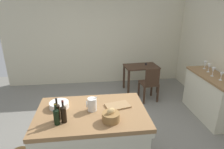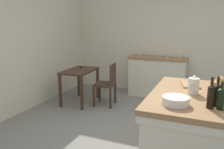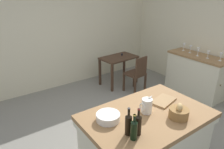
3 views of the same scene
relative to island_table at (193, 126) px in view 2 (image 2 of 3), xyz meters
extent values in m
plane|color=slate|center=(0.26, 0.65, -0.48)|extent=(6.76, 6.76, 0.00)
cube|color=beige|center=(0.26, 3.25, 0.82)|extent=(5.32, 0.12, 2.60)
cube|color=beige|center=(2.86, 0.65, 0.82)|extent=(0.12, 5.20, 2.60)
cube|color=olive|center=(0.00, 0.00, 0.38)|extent=(1.56, 1.02, 0.06)
cube|color=beige|center=(0.00, 0.00, 0.31)|extent=(1.54, 1.00, 0.08)
cube|color=beige|center=(0.00, 0.00, -0.06)|extent=(1.48, 0.94, 0.83)
cube|color=olive|center=(2.52, 0.99, 0.44)|extent=(0.52, 1.32, 0.04)
cube|color=beige|center=(2.52, 0.99, -0.03)|extent=(0.49, 1.29, 0.89)
sphere|color=brown|center=(2.40, 0.33, 0.01)|extent=(0.03, 0.03, 0.03)
sphere|color=brown|center=(2.63, 0.33, 0.01)|extent=(0.03, 0.03, 0.03)
cube|color=#3D281C|center=(1.40, 2.44, 0.23)|extent=(0.94, 0.62, 0.04)
cube|color=#3D281C|center=(1.00, 2.17, -0.13)|extent=(0.05, 0.05, 0.70)
cube|color=#3D281C|center=(1.83, 2.23, -0.13)|extent=(0.05, 0.05, 0.70)
cube|color=#3D281C|center=(0.96, 2.66, -0.13)|extent=(0.05, 0.05, 0.70)
cube|color=#3D281C|center=(1.79, 2.72, -0.13)|extent=(0.05, 0.05, 0.70)
cylinder|color=black|center=(1.54, 2.50, 0.28)|extent=(0.04, 0.04, 0.05)
cube|color=#3D281C|center=(1.44, 1.87, -0.02)|extent=(0.44, 0.44, 0.04)
cube|color=#3D281C|center=(1.47, 1.69, 0.21)|extent=(0.36, 0.07, 0.42)
cube|color=#3D281C|center=(1.60, 2.07, -0.26)|extent=(0.04, 0.04, 0.44)
cube|color=#3D281C|center=(1.24, 2.03, -0.26)|extent=(0.04, 0.04, 0.44)
cube|color=#3D281C|center=(1.64, 1.71, -0.26)|extent=(0.04, 0.04, 0.44)
cube|color=#3D281C|center=(1.29, 1.67, -0.26)|extent=(0.04, 0.04, 0.44)
cylinder|color=silver|center=(0.01, 0.03, 0.50)|extent=(0.13, 0.13, 0.19)
cone|color=silver|center=(0.07, 0.03, 0.61)|extent=(0.07, 0.04, 0.06)
torus|color=silver|center=(-0.06, 0.03, 0.51)|extent=(0.02, 0.10, 0.10)
cylinder|color=silver|center=(-0.47, 0.17, 0.45)|extent=(0.28, 0.28, 0.09)
cylinder|color=olive|center=(0.25, -0.27, 0.47)|extent=(0.23, 0.23, 0.12)
ellipsoid|color=tan|center=(0.25, -0.27, 0.55)|extent=(0.14, 0.13, 0.10)
cube|color=#99754C|center=(0.39, 0.10, 0.42)|extent=(0.39, 0.30, 0.02)
cylinder|color=black|center=(-0.35, -0.21, 0.51)|extent=(0.07, 0.07, 0.21)
cone|color=black|center=(-0.35, -0.21, 0.63)|extent=(0.07, 0.07, 0.02)
cylinder|color=black|center=(-0.35, -0.21, 0.68)|extent=(0.03, 0.03, 0.07)
cylinder|color=maroon|center=(-0.35, -0.21, 0.71)|extent=(0.03, 0.03, 0.01)
cylinder|color=black|center=(-0.44, -0.16, 0.52)|extent=(0.07, 0.07, 0.22)
cone|color=black|center=(-0.44, -0.16, 0.64)|extent=(0.07, 0.07, 0.03)
cylinder|color=black|center=(-0.44, -0.16, 0.69)|extent=(0.03, 0.03, 0.08)
cylinder|color=black|center=(-0.44, -0.16, 0.72)|extent=(0.03, 0.03, 0.01)
cylinder|color=black|center=(-0.44, -0.25, 0.51)|extent=(0.07, 0.07, 0.20)
cone|color=black|center=(-0.44, -0.25, 0.62)|extent=(0.07, 0.07, 0.02)
cylinder|color=black|center=(-0.44, -0.25, 0.67)|extent=(0.03, 0.03, 0.07)
cylinder|color=#B29933|center=(-0.44, -0.25, 0.70)|extent=(0.03, 0.03, 0.01)
cylinder|color=white|center=(2.55, 0.51, 0.46)|extent=(0.06, 0.06, 0.00)
cylinder|color=white|center=(2.55, 0.51, 0.50)|extent=(0.01, 0.01, 0.07)
cone|color=white|center=(2.55, 0.51, 0.58)|extent=(0.07, 0.07, 0.10)
cylinder|color=white|center=(2.49, 0.76, 0.46)|extent=(0.06, 0.06, 0.00)
cylinder|color=white|center=(2.49, 0.76, 0.50)|extent=(0.01, 0.01, 0.06)
cone|color=white|center=(2.49, 0.76, 0.57)|extent=(0.07, 0.07, 0.09)
cylinder|color=white|center=(2.47, 0.98, 0.46)|extent=(0.06, 0.06, 0.00)
cylinder|color=white|center=(2.47, 0.98, 0.50)|extent=(0.01, 0.01, 0.07)
cone|color=white|center=(2.47, 0.98, 0.59)|extent=(0.07, 0.07, 0.11)
cylinder|color=white|center=(2.54, 1.23, 0.46)|extent=(0.06, 0.06, 0.00)
cylinder|color=white|center=(2.54, 1.23, 0.50)|extent=(0.01, 0.01, 0.07)
cone|color=white|center=(2.54, 1.23, 0.59)|extent=(0.07, 0.07, 0.10)
cylinder|color=white|center=(2.58, 1.43, 0.46)|extent=(0.06, 0.06, 0.00)
cylinder|color=white|center=(2.58, 1.43, 0.50)|extent=(0.01, 0.01, 0.07)
cone|color=white|center=(2.58, 1.43, 0.59)|extent=(0.07, 0.07, 0.10)
camera|label=1|loc=(0.00, -2.37, 1.85)|focal=30.55mm
camera|label=2|loc=(-2.80, -0.11, 1.23)|focal=36.90mm
camera|label=3|loc=(-1.61, -1.52, 1.83)|focal=33.28mm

